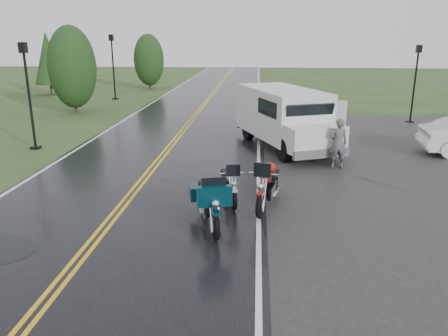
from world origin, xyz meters
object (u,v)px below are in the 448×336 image
at_px(person_at_van, 338,144).
at_px(motorcycle_teal, 215,212).
at_px(lamp_post_far_right, 415,84).
at_px(lamp_post_near_left, 29,97).
at_px(lamp_post_far_left, 113,67).
at_px(van_white, 285,129).
at_px(motorcycle_red, 261,194).
at_px(motorcycle_silver, 234,190).

bearing_deg(person_at_van, motorcycle_teal, 55.10).
relative_size(motorcycle_teal, lamp_post_far_right, 0.60).
relative_size(lamp_post_near_left, lamp_post_far_left, 0.92).
xyz_separation_m(van_white, person_at_van, (1.83, -0.69, -0.36)).
bearing_deg(lamp_post_far_left, person_at_van, -51.54).
relative_size(person_at_van, lamp_post_near_left, 0.41).
relative_size(motorcycle_teal, lamp_post_near_left, 0.57).
xyz_separation_m(van_white, lamp_post_far_right, (7.40, 8.52, 0.84)).
xyz_separation_m(motorcycle_teal, lamp_post_far_right, (9.37, 15.45, 1.36)).
xyz_separation_m(motorcycle_red, lamp_post_far_right, (8.33, 14.12, 1.39)).
height_order(lamp_post_near_left, lamp_post_far_left, lamp_post_far_left).
height_order(motorcycle_teal, van_white, van_white).
bearing_deg(person_at_van, van_white, -24.08).
distance_m(motorcycle_red, motorcycle_silver, 0.90).
bearing_deg(person_at_van, lamp_post_far_left, -55.06).
distance_m(lamp_post_near_left, lamp_post_far_left, 15.32).
distance_m(lamp_post_far_left, lamp_post_far_right, 20.85).
height_order(van_white, lamp_post_far_right, lamp_post_far_right).
xyz_separation_m(motorcycle_red, person_at_van, (2.76, 4.91, 0.18)).
xyz_separation_m(motorcycle_red, motorcycle_teal, (-1.04, -1.33, 0.02)).
bearing_deg(motorcycle_red, van_white, 93.20).
relative_size(van_white, person_at_van, 3.57).
bearing_deg(lamp_post_far_left, motorcycle_red, -63.75).
distance_m(lamp_post_near_left, lamp_post_far_right, 19.24).
bearing_deg(lamp_post_far_left, lamp_post_far_right, -22.60).
relative_size(motorcycle_silver, lamp_post_near_left, 0.47).
xyz_separation_m(motorcycle_red, van_white, (0.93, 5.60, 0.54)).
distance_m(motorcycle_red, van_white, 5.70).
relative_size(lamp_post_far_left, lamp_post_far_right, 1.14).
height_order(van_white, lamp_post_near_left, lamp_post_near_left).
xyz_separation_m(lamp_post_far_left, lamp_post_far_right, (19.24, -8.01, -0.29)).
relative_size(motorcycle_teal, person_at_van, 1.39).
bearing_deg(motorcycle_red, person_at_van, 73.25).
bearing_deg(person_at_van, motorcycle_silver, 48.03).
bearing_deg(lamp_post_far_right, person_at_van, -121.15).
relative_size(motorcycle_silver, person_at_van, 1.16).
bearing_deg(van_white, lamp_post_far_right, 27.22).
height_order(motorcycle_red, motorcycle_teal, motorcycle_teal).
bearing_deg(lamp_post_far_left, van_white, -54.39).
xyz_separation_m(motorcycle_teal, van_white, (1.97, 6.92, 0.52)).
distance_m(motorcycle_silver, lamp_post_far_left, 23.96).
bearing_deg(motorcycle_silver, person_at_van, 38.00).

